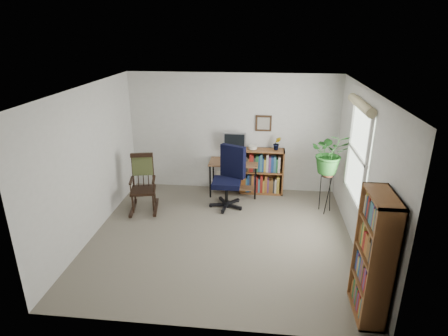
# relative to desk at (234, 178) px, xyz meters

# --- Properties ---
(floor) EXTENTS (4.20, 4.00, 0.00)m
(floor) POSITION_rel_desk_xyz_m (-0.05, -1.70, -0.35)
(floor) COLOR slate
(floor) RESTS_ON ground
(ceiling) EXTENTS (4.20, 4.00, 0.00)m
(ceiling) POSITION_rel_desk_xyz_m (-0.05, -1.70, 2.05)
(ceiling) COLOR silver
(ceiling) RESTS_ON ground
(wall_back) EXTENTS (4.20, 0.00, 2.40)m
(wall_back) POSITION_rel_desk_xyz_m (-0.05, 0.30, 0.85)
(wall_back) COLOR silver
(wall_back) RESTS_ON ground
(wall_front) EXTENTS (4.20, 0.00, 2.40)m
(wall_front) POSITION_rel_desk_xyz_m (-0.05, -3.70, 0.85)
(wall_front) COLOR silver
(wall_front) RESTS_ON ground
(wall_left) EXTENTS (0.00, 4.00, 2.40)m
(wall_left) POSITION_rel_desk_xyz_m (-2.15, -1.70, 0.85)
(wall_left) COLOR silver
(wall_left) RESTS_ON ground
(wall_right) EXTENTS (0.00, 4.00, 2.40)m
(wall_right) POSITION_rel_desk_xyz_m (2.05, -1.70, 0.85)
(wall_right) COLOR silver
(wall_right) RESTS_ON ground
(window) EXTENTS (0.12, 1.20, 1.50)m
(window) POSITION_rel_desk_xyz_m (2.01, -1.40, 1.05)
(window) COLOR silver
(window) RESTS_ON wall_right
(desk) EXTENTS (0.97, 0.53, 0.70)m
(desk) POSITION_rel_desk_xyz_m (0.00, 0.00, 0.00)
(desk) COLOR brown
(desk) RESTS_ON floor
(monitor) EXTENTS (0.46, 0.16, 0.56)m
(monitor) POSITION_rel_desk_xyz_m (-0.00, 0.14, 0.63)
(monitor) COLOR #B5B4B9
(monitor) RESTS_ON desk
(keyboard) EXTENTS (0.40, 0.15, 0.02)m
(keyboard) POSITION_rel_desk_xyz_m (-0.00, -0.12, 0.36)
(keyboard) COLOR black
(keyboard) RESTS_ON desk
(office_chair) EXTENTS (0.86, 0.86, 1.18)m
(office_chair) POSITION_rel_desk_xyz_m (-0.08, -0.61, 0.24)
(office_chair) COLOR black
(office_chair) RESTS_ON floor
(rocking_chair) EXTENTS (0.74, 1.02, 1.07)m
(rocking_chair) POSITION_rel_desk_xyz_m (-1.60, -0.89, 0.19)
(rocking_chair) COLOR black
(rocking_chair) RESTS_ON floor
(low_bookshelf) EXTENTS (0.88, 0.29, 0.93)m
(low_bookshelf) POSITION_rel_desk_xyz_m (0.56, 0.12, 0.12)
(low_bookshelf) COLOR brown
(low_bookshelf) RESTS_ON floor
(tall_bookshelf) EXTENTS (0.29, 0.68, 1.55)m
(tall_bookshelf) POSITION_rel_desk_xyz_m (1.87, -3.23, 0.43)
(tall_bookshelf) COLOR brown
(tall_bookshelf) RESTS_ON floor
(plant_stand) EXTENTS (0.26, 0.26, 0.83)m
(plant_stand) POSITION_rel_desk_xyz_m (1.75, -0.62, 0.07)
(plant_stand) COLOR black
(plant_stand) RESTS_ON floor
(spider_plant) EXTENTS (1.69, 1.88, 1.46)m
(spider_plant) POSITION_rel_desk_xyz_m (1.75, -0.62, 1.16)
(spider_plant) COLOR #246222
(spider_plant) RESTS_ON plant_stand
(potted_plant_small) EXTENTS (0.13, 0.24, 0.11)m
(potted_plant_small) POSITION_rel_desk_xyz_m (0.84, 0.13, 0.64)
(potted_plant_small) COLOR #246222
(potted_plant_small) RESTS_ON low_bookshelf
(framed_picture) EXTENTS (0.32, 0.04, 0.32)m
(framed_picture) POSITION_rel_desk_xyz_m (0.56, 0.27, 1.08)
(framed_picture) COLOR black
(framed_picture) RESTS_ON wall_back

